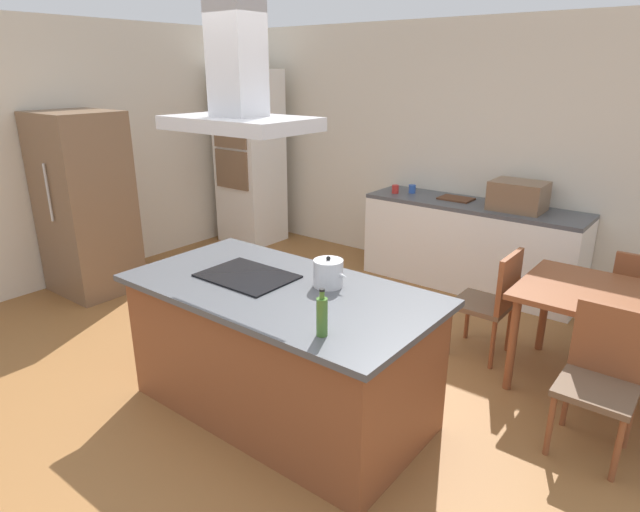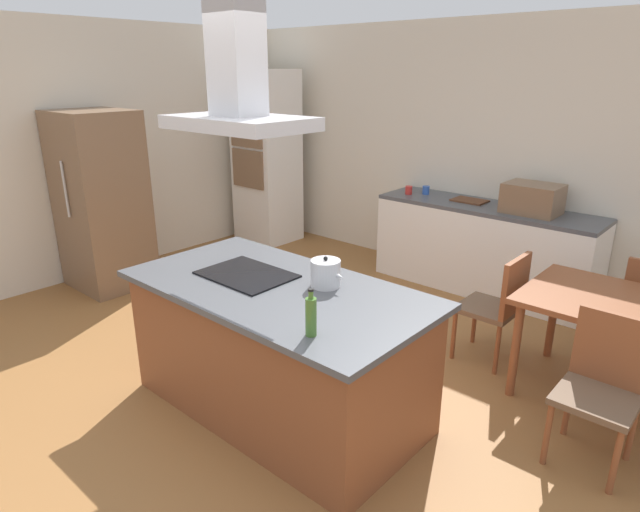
{
  "view_description": "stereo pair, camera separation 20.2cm",
  "coord_description": "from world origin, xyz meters",
  "px_view_note": "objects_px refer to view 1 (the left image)",
  "views": [
    {
      "loc": [
        2.14,
        -2.31,
        2.2
      ],
      "look_at": [
        0.02,
        0.4,
        1.0
      ],
      "focal_mm": 30.24,
      "sensor_mm": 36.0,
      "label": 1
    },
    {
      "loc": [
        2.29,
        -2.18,
        2.2
      ],
      "look_at": [
        0.02,
        0.4,
        1.0
      ],
      "focal_mm": 30.24,
      "sensor_mm": 36.0,
      "label": 2
    }
  ],
  "objects_px": {
    "olive_oil_bottle": "(322,316)",
    "refrigerator": "(85,204)",
    "chair_at_left_end": "(493,298)",
    "coffee_mug_blue": "(412,189)",
    "tea_kettle": "(328,273)",
    "wall_oven_stack": "(250,158)",
    "cooktop": "(247,276)",
    "cutting_board": "(456,199)",
    "range_hood": "(238,86)",
    "coffee_mug_red": "(395,189)",
    "countertop_microwave": "(518,196)",
    "dining_table": "(628,310)",
    "chair_facing_island": "(602,372)"
  },
  "relations": [
    {
      "from": "tea_kettle",
      "to": "olive_oil_bottle",
      "type": "xyz_separation_m",
      "value": [
        0.38,
        -0.55,
        0.02
      ]
    },
    {
      "from": "cooktop",
      "to": "coffee_mug_blue",
      "type": "height_order",
      "value": "coffee_mug_blue"
    },
    {
      "from": "tea_kettle",
      "to": "dining_table",
      "type": "xyz_separation_m",
      "value": [
        1.51,
        1.36,
        -0.32
      ]
    },
    {
      "from": "olive_oil_bottle",
      "to": "refrigerator",
      "type": "bearing_deg",
      "value": 168.39
    },
    {
      "from": "chair_facing_island",
      "to": "range_hood",
      "type": "xyz_separation_m",
      "value": [
        -2.02,
        -0.9,
        1.59
      ]
    },
    {
      "from": "olive_oil_bottle",
      "to": "wall_oven_stack",
      "type": "height_order",
      "value": "wall_oven_stack"
    },
    {
      "from": "tea_kettle",
      "to": "chair_at_left_end",
      "type": "distance_m",
      "value": 1.56
    },
    {
      "from": "coffee_mug_blue",
      "to": "range_hood",
      "type": "bearing_deg",
      "value": -82.49
    },
    {
      "from": "coffee_mug_red",
      "to": "cutting_board",
      "type": "distance_m",
      "value": 0.67
    },
    {
      "from": "refrigerator",
      "to": "cutting_board",
      "type": "bearing_deg",
      "value": 41.9
    },
    {
      "from": "cooktop",
      "to": "coffee_mug_blue",
      "type": "bearing_deg",
      "value": 97.51
    },
    {
      "from": "coffee_mug_red",
      "to": "chair_facing_island",
      "type": "distance_m",
      "value": 3.21
    },
    {
      "from": "cooktop",
      "to": "countertop_microwave",
      "type": "bearing_deg",
      "value": 74.7
    },
    {
      "from": "coffee_mug_blue",
      "to": "dining_table",
      "type": "relative_size",
      "value": 0.06
    },
    {
      "from": "olive_oil_bottle",
      "to": "dining_table",
      "type": "xyz_separation_m",
      "value": [
        1.13,
        1.91,
        -0.34
      ]
    },
    {
      "from": "tea_kettle",
      "to": "range_hood",
      "type": "bearing_deg",
      "value": -158.42
    },
    {
      "from": "olive_oil_bottle",
      "to": "cutting_board",
      "type": "relative_size",
      "value": 0.76
    },
    {
      "from": "wall_oven_stack",
      "to": "olive_oil_bottle",
      "type": "bearing_deg",
      "value": -40.43
    },
    {
      "from": "olive_oil_bottle",
      "to": "coffee_mug_blue",
      "type": "bearing_deg",
      "value": 111.4
    },
    {
      "from": "coffee_mug_red",
      "to": "wall_oven_stack",
      "type": "xyz_separation_m",
      "value": [
        -2.09,
        -0.16,
        0.16
      ]
    },
    {
      "from": "tea_kettle",
      "to": "olive_oil_bottle",
      "type": "bearing_deg",
      "value": -55.58
    },
    {
      "from": "countertop_microwave",
      "to": "range_hood",
      "type": "height_order",
      "value": "range_hood"
    },
    {
      "from": "cooktop",
      "to": "countertop_microwave",
      "type": "xyz_separation_m",
      "value": [
        0.79,
        2.88,
        0.13
      ]
    },
    {
      "from": "coffee_mug_blue",
      "to": "tea_kettle",
      "type": "bearing_deg",
      "value": -71.62
    },
    {
      "from": "tea_kettle",
      "to": "wall_oven_stack",
      "type": "xyz_separation_m",
      "value": [
        -3.14,
        2.44,
        0.11
      ]
    },
    {
      "from": "cooktop",
      "to": "cutting_board",
      "type": "distance_m",
      "value": 2.93
    },
    {
      "from": "refrigerator",
      "to": "dining_table",
      "type": "relative_size",
      "value": 1.3
    },
    {
      "from": "olive_oil_bottle",
      "to": "tea_kettle",
      "type": "bearing_deg",
      "value": 124.42
    },
    {
      "from": "countertop_microwave",
      "to": "tea_kettle",
      "type": "bearing_deg",
      "value": -95.76
    },
    {
      "from": "tea_kettle",
      "to": "countertop_microwave",
      "type": "height_order",
      "value": "countertop_microwave"
    },
    {
      "from": "cooktop",
      "to": "refrigerator",
      "type": "relative_size",
      "value": 0.33
    },
    {
      "from": "coffee_mug_blue",
      "to": "wall_oven_stack",
      "type": "distance_m",
      "value": 2.25
    },
    {
      "from": "chair_at_left_end",
      "to": "range_hood",
      "type": "height_order",
      "value": "range_hood"
    },
    {
      "from": "dining_table",
      "to": "chair_facing_island",
      "type": "xyz_separation_m",
      "value": [
        0.0,
        -0.67,
        -0.16
      ]
    },
    {
      "from": "countertop_microwave",
      "to": "chair_facing_island",
      "type": "distance_m",
      "value": 2.39
    },
    {
      "from": "chair_facing_island",
      "to": "range_hood",
      "type": "distance_m",
      "value": 2.73
    },
    {
      "from": "cooktop",
      "to": "refrigerator",
      "type": "height_order",
      "value": "refrigerator"
    },
    {
      "from": "coffee_mug_red",
      "to": "chair_at_left_end",
      "type": "relative_size",
      "value": 0.1
    },
    {
      "from": "countertop_microwave",
      "to": "cooktop",
      "type": "bearing_deg",
      "value": -105.3
    },
    {
      "from": "countertop_microwave",
      "to": "wall_oven_stack",
      "type": "height_order",
      "value": "wall_oven_stack"
    },
    {
      "from": "chair_facing_island",
      "to": "chair_at_left_end",
      "type": "relative_size",
      "value": 1.0
    },
    {
      "from": "chair_at_left_end",
      "to": "coffee_mug_blue",
      "type": "bearing_deg",
      "value": 137.68
    },
    {
      "from": "cooktop",
      "to": "olive_oil_bottle",
      "type": "bearing_deg",
      "value": -21.16
    },
    {
      "from": "olive_oil_bottle",
      "to": "chair_facing_island",
      "type": "distance_m",
      "value": 1.76
    },
    {
      "from": "wall_oven_stack",
      "to": "countertop_microwave",
      "type": "bearing_deg",
      "value": 3.93
    },
    {
      "from": "coffee_mug_red",
      "to": "cutting_board",
      "type": "bearing_deg",
      "value": 10.98
    },
    {
      "from": "coffee_mug_blue",
      "to": "chair_facing_island",
      "type": "relative_size",
      "value": 0.1
    },
    {
      "from": "wall_oven_stack",
      "to": "refrigerator",
      "type": "bearing_deg",
      "value": -92.03
    },
    {
      "from": "coffee_mug_red",
      "to": "countertop_microwave",
      "type": "bearing_deg",
      "value": 3.39
    },
    {
      "from": "refrigerator",
      "to": "range_hood",
      "type": "bearing_deg",
      "value": -8.25
    }
  ]
}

